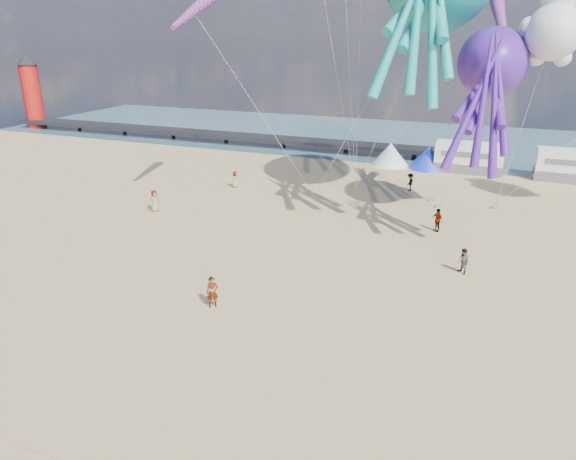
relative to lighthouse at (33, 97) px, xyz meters
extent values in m
plane|color=tan|center=(56.00, -44.00, -4.50)|extent=(120.00, 120.00, 0.00)
plane|color=#385C6C|center=(56.00, 11.00, -4.48)|extent=(120.00, 120.00, 0.00)
cube|color=black|center=(28.00, 0.00, -3.50)|extent=(60.00, 3.00, 0.50)
cylinder|color=#A5140F|center=(0.00, 0.00, 0.00)|extent=(2.60, 2.60, 9.00)
cube|color=silver|center=(62.00, -4.00, -3.00)|extent=(6.60, 2.50, 3.00)
cube|color=silver|center=(71.50, -4.00, -3.00)|extent=(6.60, 2.50, 3.00)
cone|color=white|center=(54.00, -4.00, -3.30)|extent=(4.00, 4.00, 2.40)
cone|color=#1933CC|center=(58.00, -4.00, -3.30)|extent=(4.00, 4.00, 2.40)
imported|color=tan|center=(51.35, -37.96, -3.65)|extent=(0.75, 0.68, 1.71)
imported|color=#7F6659|center=(39.48, -26.16, -3.63)|extent=(0.69, 0.76, 1.75)
imported|color=#7F6659|center=(63.22, -29.06, -3.71)|extent=(0.91, 0.90, 1.58)
imported|color=#7F6659|center=(57.54, -12.90, -3.70)|extent=(0.77, 0.90, 1.60)
imported|color=#7F6659|center=(60.99, -22.45, -3.64)|extent=(1.25, 1.22, 1.71)
imported|color=#7F6659|center=(42.37, -17.77, -3.73)|extent=(0.38, 0.57, 1.53)
cube|color=gray|center=(50.09, -17.91, -4.39)|extent=(0.50, 0.35, 0.22)
cube|color=gray|center=(60.57, -16.85, -4.39)|extent=(0.50, 0.35, 0.22)
cube|color=gray|center=(64.84, -15.49, -4.39)|extent=(0.50, 0.35, 0.22)
cube|color=gray|center=(59.82, -15.25, -4.39)|extent=(0.50, 0.35, 0.22)
cube|color=gray|center=(52.95, -14.46, -4.39)|extent=(0.50, 0.35, 0.22)
camera|label=1|loc=(63.67, -58.51, 8.96)|focal=32.00mm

